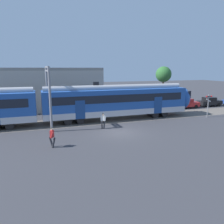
# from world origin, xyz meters

# --- Properties ---
(ground_plane) EXTENTS (160.00, 160.00, 0.00)m
(ground_plane) POSITION_xyz_m (0.00, 0.00, 0.00)
(ground_plane) COLOR #38383D
(track_bed) EXTENTS (80.00, 4.40, 0.01)m
(track_bed) POSITION_xyz_m (-9.21, 5.68, 0.01)
(track_bed) COLOR #605951
(track_bed) RESTS_ON ground
(commuter_train) EXTENTS (38.05, 3.07, 4.73)m
(commuter_train) POSITION_xyz_m (-6.72, 5.68, 2.25)
(commuter_train) COLOR silver
(commuter_train) RESTS_ON ground
(pedestrian_red) EXTENTS (0.56, 0.65, 1.67)m
(pedestrian_red) POSITION_xyz_m (-6.65, -2.18, 0.96)
(pedestrian_red) COLOR #28282D
(pedestrian_red) RESTS_ON ground
(pedestrian_white) EXTENTS (0.66, 0.56, 1.67)m
(pedestrian_white) POSITION_xyz_m (-1.16, 1.91, 0.99)
(pedestrian_white) COLOR #28282D
(pedestrian_white) RESTS_ON ground
(parked_car_red) EXTENTS (4.04, 1.84, 1.54)m
(parked_car_red) POSITION_xyz_m (14.97, 9.29, 0.78)
(parked_car_red) COLOR #B22323
(parked_car_red) RESTS_ON ground
(parked_car_black) EXTENTS (4.02, 1.79, 1.54)m
(parked_car_black) POSITION_xyz_m (19.86, 9.56, 0.78)
(parked_car_black) COLOR black
(parked_car_black) RESTS_ON ground
(catenary_gantry) EXTENTS (0.24, 6.64, 6.53)m
(catenary_gantry) POSITION_xyz_m (-6.41, 5.68, 4.31)
(catenary_gantry) COLOR gray
(catenary_gantry) RESTS_ON ground
(crossing_signal) EXTENTS (0.96, 0.22, 3.00)m
(crossing_signal) POSITION_xyz_m (13.35, 2.81, 2.01)
(crossing_signal) COLOR gray
(crossing_signal) RESTS_ON ground
(background_building) EXTENTS (19.95, 5.00, 9.20)m
(background_building) POSITION_xyz_m (-8.02, 14.66, 3.21)
(background_building) COLOR #B2A899
(background_building) RESTS_ON ground
(street_tree_right) EXTENTS (2.81, 2.81, 6.67)m
(street_tree_right) POSITION_xyz_m (14.13, 15.10, 5.20)
(street_tree_right) COLOR brown
(street_tree_right) RESTS_ON ground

